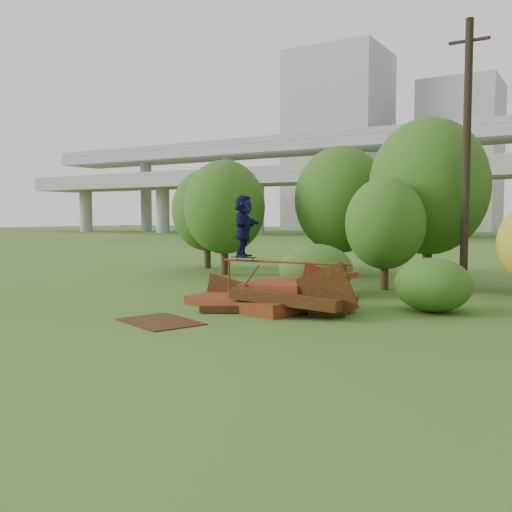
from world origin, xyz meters
The scene contains 16 objects.
ground centered at (0.00, 0.00, 0.00)m, with size 240.00×240.00×0.00m, color #2D5116.
scrap_pile centered at (-0.61, 2.59, 0.33)m, with size 5.73×3.58×1.82m.
grind_rail centered at (0.03, 2.20, 1.16)m, with size 3.93×0.34×1.47m.
skateboard centered at (-1.29, 2.11, 1.54)m, with size 0.76×0.25×0.08m.
skater centered at (-1.29, 2.11, 2.46)m, with size 1.69×0.54×1.82m, color #101036.
flat_plate centered at (-2.01, -0.80, 0.01)m, with size 2.16×1.54×0.03m, color #391F0C.
tree_0 centered at (-7.34, 9.93, 3.16)m, with size 3.79×3.79×5.35m.
tree_1 centered at (-2.75, 12.80, 3.51)m, with size 4.31×4.31×6.00m.
tree_2 centered at (0.80, 8.60, 2.47)m, with size 2.97×2.97×4.19m.
tree_3 centered at (1.54, 11.79, 3.96)m, with size 4.88×4.88×6.77m.
tree_6 centered at (-10.06, 12.29, 3.06)m, with size 3.73×3.73×5.21m.
shrub_left centered at (-0.71, 5.82, 0.90)m, with size 2.59×2.39×1.80m, color #204612.
shrub_right centered at (3.62, 4.49, 0.78)m, with size 2.21×2.02×1.56m, color #204612.
utility_pole centered at (3.45, 9.50, 4.93)m, with size 1.40×0.28×9.71m.
building_left centered at (-38.00, 95.00, 17.50)m, with size 18.00×16.00×35.00m, color #9E9E99.
building_right centered at (-16.00, 102.00, 14.00)m, with size 14.00×14.00×28.00m, color #9E9E99.
Camera 1 is at (7.72, -11.99, 2.75)m, focal length 40.00 mm.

